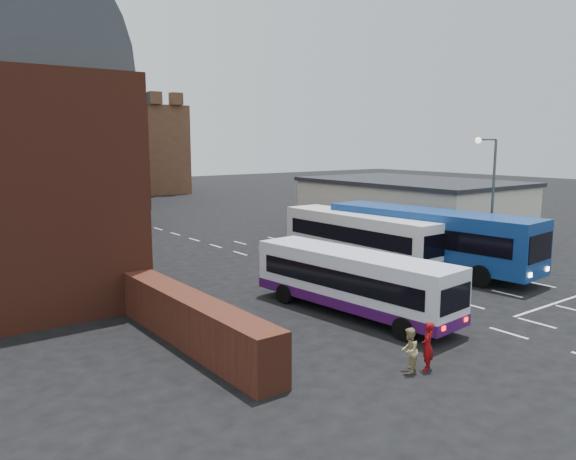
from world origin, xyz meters
TOP-DOWN VIEW (x-y plane):
  - ground at (0.00, 0.00)m, footprint 180.00×180.00m
  - forecourt_wall at (-10.20, 2.00)m, footprint 1.20×10.00m
  - cream_building at (15.00, 14.00)m, footprint 10.40×16.40m
  - brick_terrace at (-6.00, 46.00)m, footprint 22.00×10.00m
  - castle_keep at (6.00, 66.00)m, footprint 22.00×22.00m
  - bus_white_outbound at (-3.05, 1.38)m, footprint 3.16×9.80m
  - bus_white_inbound at (4.08, 8.27)m, footprint 2.95×11.03m
  - bus_blue at (6.00, 4.80)m, footprint 4.14×12.68m
  - bus_red_double at (-1.85, 32.54)m, footprint 3.69×10.70m
  - street_lamp at (8.35, 2.64)m, footprint 1.49×0.49m
  - pedestrian_red at (-5.21, -4.37)m, footprint 0.69×0.61m
  - pedestrian_beige at (-5.85, -4.17)m, footprint 0.88×0.82m

SIDE VIEW (x-z plane):
  - ground at x=0.00m, z-range 0.00..0.00m
  - pedestrian_beige at x=-5.85m, z-range 0.00..1.45m
  - pedestrian_red at x=-5.21m, z-range 0.00..1.58m
  - forecourt_wall at x=-10.20m, z-range 0.00..1.80m
  - bus_white_outbound at x=-3.05m, z-range 0.24..2.86m
  - bus_white_inbound at x=4.08m, z-range 0.27..3.27m
  - bus_blue at x=6.00m, z-range 0.31..3.70m
  - cream_building at x=15.00m, z-range 0.03..4.28m
  - bus_red_double at x=-1.85m, z-range 0.13..4.32m
  - street_lamp at x=8.35m, z-range 0.77..8.19m
  - brick_terrace at x=-6.00m, z-range 0.00..11.00m
  - castle_keep at x=6.00m, z-range 0.00..12.00m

